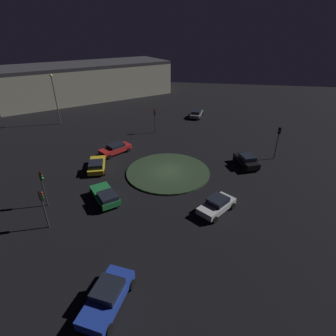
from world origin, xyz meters
TOP-DOWN VIEW (x-y plane):
  - ground_plane at (0.00, 0.00)m, footprint 115.01×115.01m
  - roundabout_island at (0.00, 0.00)m, footprint 10.18×10.18m
  - car_green at (5.28, 7.07)m, footprint 4.14×4.38m
  - car_yellow at (8.81, 0.84)m, footprint 3.17×4.71m
  - car_black at (-9.56, -3.23)m, footprint 3.20×4.25m
  - car_silver at (-5.89, 6.82)m, footprint 3.84×4.38m
  - car_grey at (-1.88, -22.75)m, footprint 2.48×4.60m
  - car_blue at (0.95, 17.91)m, footprint 2.62×4.67m
  - car_red at (8.15, -4.23)m, footprint 4.02×4.66m
  - traffic_light_southwest at (-13.49, -6.07)m, footprint 0.39×0.36m
  - traffic_light_northeast at (10.80, 8.63)m, footprint 0.39×0.38m
  - traffic_light_south at (4.35, -13.10)m, footprint 0.35×0.39m
  - traffic_light_northeast_near at (8.88, 11.63)m, footprint 0.37×0.39m
  - streetlamp_southeast at (22.28, -14.61)m, footprint 0.49×0.49m
  - store_building at (25.64, -34.51)m, footprint 38.66×36.29m

SIDE VIEW (x-z plane):
  - ground_plane at x=0.00m, z-range 0.00..0.00m
  - roundabout_island at x=0.00m, z-range 0.00..0.19m
  - car_yellow at x=8.81m, z-range 0.02..1.39m
  - car_grey at x=-1.88m, z-range 0.03..1.40m
  - car_red at x=8.15m, z-range 0.04..1.42m
  - car_green at x=5.28m, z-range 0.05..1.43m
  - car_silver at x=-5.89m, z-range 0.02..1.49m
  - car_blue at x=0.95m, z-range 0.02..1.57m
  - car_black at x=-9.56m, z-range 0.03..1.61m
  - traffic_light_northeast_near at x=8.88m, z-range 0.82..4.64m
  - traffic_light_northeast at x=10.80m, z-range 0.83..4.69m
  - traffic_light_south at x=4.35m, z-range 0.85..4.85m
  - traffic_light_southwest at x=-13.49m, z-range 0.93..5.39m
  - store_building at x=25.64m, z-range 0.00..7.97m
  - streetlamp_southeast at x=22.28m, z-range 1.10..9.84m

